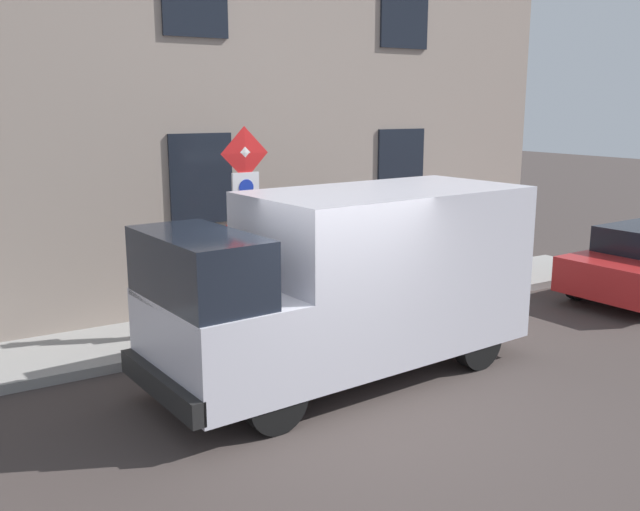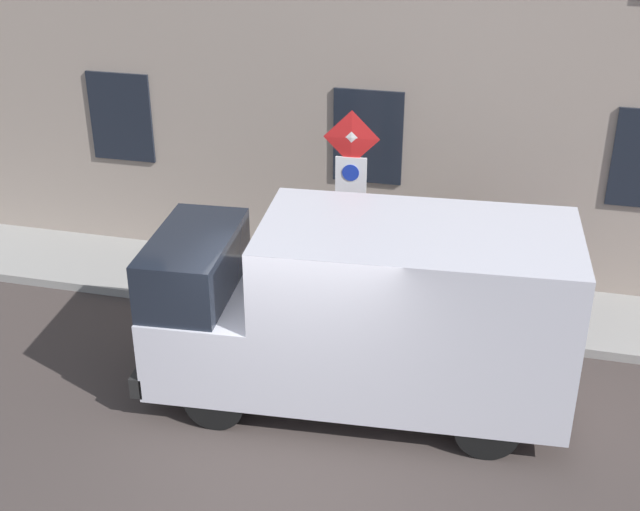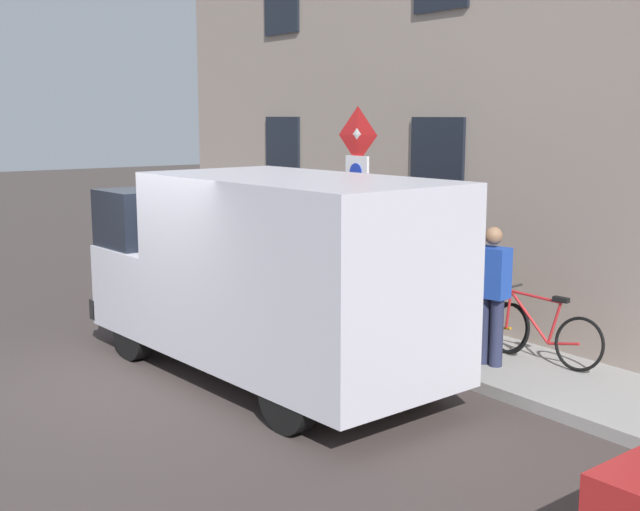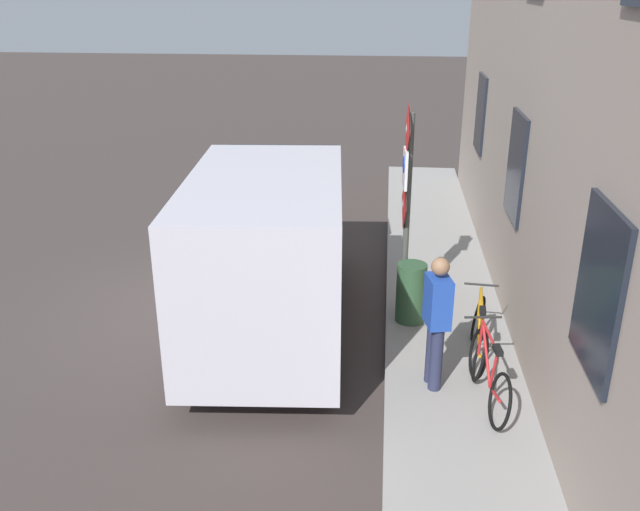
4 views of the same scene
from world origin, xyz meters
name	(u,v)px [view 4 (image 4 of 4)]	position (x,y,z in m)	size (l,w,h in m)	color
ground_plane	(207,305)	(0.00, 0.00, 0.00)	(80.00, 80.00, 0.00)	#3F3633
sidewalk_slab	(443,311)	(3.76, 0.00, 0.07)	(1.78, 17.26, 0.14)	gray
building_facade	(555,69)	(5.00, 0.00, 3.76)	(0.75, 15.26, 7.53)	gray
sign_post_stacked	(405,186)	(3.08, -0.06, 2.10)	(0.16, 0.56, 3.05)	#474C47
delivery_van	(270,246)	(1.18, -0.68, 1.33)	(2.39, 5.46, 2.50)	silver
bicycle_red	(489,373)	(4.10, -2.48, 0.51)	(0.46, 1.72, 0.89)	black
bicycle_orange	(479,334)	(4.10, -1.50, 0.51)	(0.46, 1.72, 0.89)	black
pedestrian	(437,318)	(3.47, -2.22, 1.07)	(0.34, 0.45, 1.72)	#262B47
litter_bin	(411,293)	(3.22, -0.47, 0.59)	(0.44, 0.44, 0.90)	#2D5133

